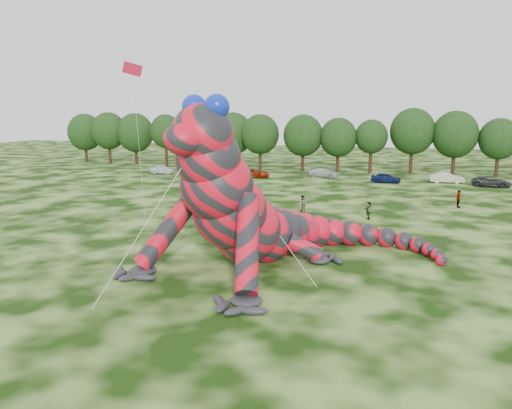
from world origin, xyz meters
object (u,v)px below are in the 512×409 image
at_px(tree_1, 109,138).
at_px(car_0, 163,170).
at_px(tree_12, 498,148).
at_px(tree_5, 233,140).
at_px(tree_4, 200,141).
at_px(tree_6, 260,142).
at_px(car_3, 324,173).
at_px(tree_8, 338,145).
at_px(tree_0, 85,138).
at_px(car_1, 194,170).
at_px(tree_7, 303,143).
at_px(tree_10, 412,141).
at_px(spectator_3, 459,199).
at_px(tree_9, 371,146).
at_px(spectator_4, 235,179).
at_px(inflatable_gecko, 261,180).
at_px(car_6, 491,182).
at_px(tree_11, 455,143).
at_px(tree_2, 136,139).
at_px(car_2, 254,173).
at_px(spectator_1, 303,204).
at_px(spectator_5, 368,210).
at_px(car_4, 386,178).
at_px(flying_kite, 133,81).
at_px(tree_3, 166,140).
at_px(car_5, 447,178).

xyz_separation_m(tree_1, car_0, (17.51, -11.90, -4.21)).
bearing_deg(tree_12, tree_5, 179.07).
bearing_deg(tree_4, tree_6, -9.53).
bearing_deg(car_3, tree_8, -0.54).
relative_size(tree_4, tree_8, 1.01).
xyz_separation_m(tree_0, car_1, (28.88, -12.22, -4.01)).
distance_m(tree_7, tree_10, 17.58).
distance_m(car_0, spectator_3, 46.32).
height_order(tree_6, spectator_3, tree_6).
height_order(tree_9, spectator_4, tree_9).
bearing_deg(tree_7, tree_10, 5.80).
bearing_deg(tree_12, inflatable_gecko, -112.80).
relative_size(car_6, spectator_4, 2.72).
bearing_deg(tree_6, spectator_3, -42.50).
bearing_deg(tree_11, tree_5, 179.63).
xyz_separation_m(inflatable_gecko, car_0, (-28.78, 40.92, -4.75)).
bearing_deg(tree_2, car_2, -24.06).
xyz_separation_m(tree_1, tree_7, (38.27, -1.25, -0.17)).
xyz_separation_m(spectator_1, spectator_4, (-12.40, 14.94, 0.05)).
xyz_separation_m(spectator_5, spectator_3, (8.55, 8.59, 0.12)).
distance_m(inflatable_gecko, car_4, 41.77).
bearing_deg(flying_kite, tree_8, 78.91).
bearing_deg(tree_3, spectator_3, -30.02).
xyz_separation_m(tree_9, tree_10, (6.33, 1.23, 0.91)).
xyz_separation_m(tree_9, car_3, (-6.39, -7.50, -3.67)).
height_order(tree_8, car_1, tree_8).
distance_m(car_3, spectator_4, 16.28).
bearing_deg(tree_11, tree_10, 176.56).
bearing_deg(spectator_5, car_3, 179.46).
relative_size(tree_12, car_5, 1.96).
relative_size(tree_1, car_5, 2.15).
bearing_deg(car_0, tree_2, 48.72).
xyz_separation_m(tree_6, car_4, (21.69, -10.42, -4.05)).
distance_m(tree_11, spectator_3, 29.20).
distance_m(car_4, spectator_3, 18.83).
relative_size(tree_8, car_4, 2.19).
height_order(tree_4, car_1, tree_4).
xyz_separation_m(tree_2, tree_8, (38.80, -1.78, -0.35)).
relative_size(tree_1, spectator_5, 6.01).
bearing_deg(car_6, tree_5, 80.67).
bearing_deg(car_5, car_4, 99.88).
bearing_deg(spectator_3, car_3, 28.81).
relative_size(tree_3, car_3, 2.04).
distance_m(tree_1, tree_9, 49.43).
bearing_deg(spectator_3, tree_5, 38.73).
bearing_deg(car_2, tree_4, 57.17).
bearing_deg(car_2, tree_2, 73.88).
relative_size(tree_1, spectator_1, 5.71).
distance_m(flying_kite, tree_12, 59.55).
distance_m(tree_10, spectator_1, 38.29).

